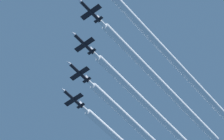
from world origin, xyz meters
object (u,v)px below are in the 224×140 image
(jet_third_echelon, at_px, (83,43))
(jet_fourth_echelon, at_px, (78,72))
(jet_fifth_echelon, at_px, (72,98))
(jet_second_echelon, at_px, (90,10))

(jet_third_echelon, height_order, jet_fourth_echelon, jet_third_echelon)
(jet_fourth_echelon, relative_size, jet_fifth_echelon, 1.00)
(jet_second_echelon, distance_m, jet_third_echelon, 13.92)
(jet_fourth_echelon, bearing_deg, jet_fifth_echelon, -38.38)
(jet_third_echelon, distance_m, jet_fourth_echelon, 12.55)
(jet_third_echelon, bearing_deg, jet_fourth_echelon, -41.04)
(jet_second_echelon, xyz_separation_m, jet_third_echelon, (10.69, -8.88, -0.83))
(jet_second_echelon, xyz_separation_m, jet_fourth_echelon, (20.07, -17.05, -2.55))
(jet_fourth_echelon, xyz_separation_m, jet_fifth_echelon, (9.83, -7.78, -0.97))
(jet_second_echelon, xyz_separation_m, jet_fifth_echelon, (29.90, -24.83, -3.53))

